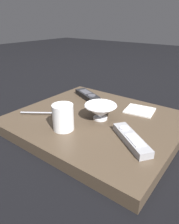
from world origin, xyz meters
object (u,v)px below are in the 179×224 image
(folded_napkin, at_px, (140,110))
(teaspoon, at_px, (49,113))
(cereal_bowl, at_px, (101,110))
(coffee_mug, at_px, (63,117))
(tv_remote_far, at_px, (87,95))
(tv_remote_near, at_px, (131,139))

(folded_napkin, bearing_deg, teaspoon, -136.32)
(cereal_bowl, height_order, folded_napkin, cereal_bowl)
(cereal_bowl, distance_m, coffee_mug, 0.16)
(teaspoon, relative_size, tv_remote_far, 0.75)
(cereal_bowl, relative_size, teaspoon, 0.99)
(coffee_mug, relative_size, folded_napkin, 0.71)
(cereal_bowl, distance_m, tv_remote_far, 0.24)
(cereal_bowl, xyz_separation_m, teaspoon, (-0.19, -0.10, -0.02))
(coffee_mug, xyz_separation_m, teaspoon, (-0.13, 0.05, -0.04))
(coffee_mug, bearing_deg, teaspoon, 160.07)
(tv_remote_far, bearing_deg, teaspoon, -89.84)
(coffee_mug, bearing_deg, tv_remote_far, 112.95)
(coffee_mug, bearing_deg, cereal_bowl, 68.54)
(cereal_bowl, distance_m, teaspoon, 0.21)
(cereal_bowl, xyz_separation_m, coffee_mug, (-0.06, -0.15, 0.01))
(coffee_mug, distance_m, tv_remote_far, 0.33)
(tv_remote_near, bearing_deg, coffee_mug, -163.69)
(teaspoon, xyz_separation_m, tv_remote_far, (-0.00, 0.26, 0.00))
(cereal_bowl, bearing_deg, coffee_mug, -111.46)
(coffee_mug, xyz_separation_m, folded_napkin, (0.15, 0.31, -0.04))
(teaspoon, distance_m, tv_remote_near, 0.36)
(cereal_bowl, bearing_deg, tv_remote_near, -24.75)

